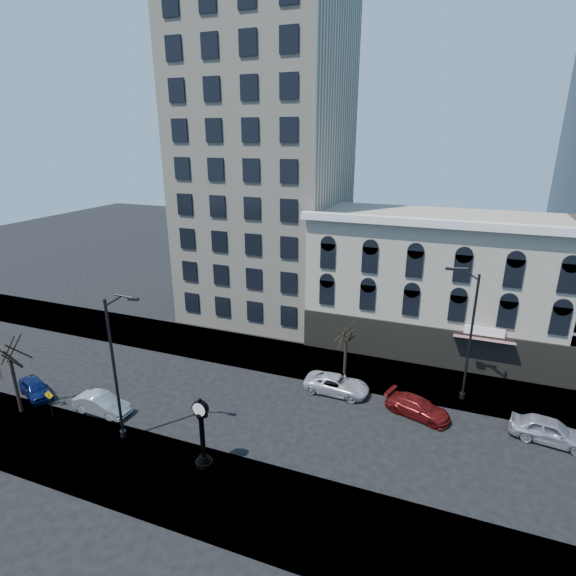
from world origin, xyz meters
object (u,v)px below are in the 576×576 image
at_px(warning_sign, 50,399).
at_px(car_near_b, 102,404).
at_px(street_clock, 202,436).
at_px(street_lamp_near, 120,330).
at_px(car_near_a, 35,388).

height_order(warning_sign, car_near_b, warning_sign).
relative_size(street_clock, street_lamp_near, 0.45).
height_order(street_lamp_near, warning_sign, street_lamp_near).
xyz_separation_m(street_clock, car_near_a, (-15.77, 2.15, -1.52)).
relative_size(warning_sign, car_near_b, 0.49).
bearing_deg(warning_sign, street_lamp_near, -9.13).
distance_m(street_clock, street_lamp_near, 7.82).
bearing_deg(car_near_b, street_clock, -101.86).
height_order(warning_sign, car_near_a, warning_sign).
height_order(car_near_a, car_near_b, car_near_b).
height_order(street_clock, car_near_b, street_clock).
distance_m(street_lamp_near, warning_sign, 9.13).
height_order(street_clock, car_near_a, street_clock).
relative_size(street_lamp_near, car_near_b, 2.39).
xyz_separation_m(warning_sign, car_near_a, (-3.50, 1.72, -0.90)).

